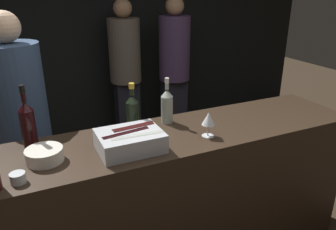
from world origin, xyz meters
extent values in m
cube|color=black|center=(0.00, 2.69, 1.40)|extent=(6.40, 0.06, 2.80)
cube|color=#2D2116|center=(0.00, 0.29, 0.50)|extent=(2.58, 0.59, 1.01)
cube|color=#B7BABF|center=(-0.29, 0.21, 1.06)|extent=(0.36, 0.27, 0.11)
cylinder|color=#B2B7AD|center=(-0.26, 0.15, 1.09)|extent=(0.30, 0.08, 0.07)
cylinder|color=black|center=(-0.31, 0.21, 1.09)|extent=(0.28, 0.10, 0.07)
cylinder|color=#380F0F|center=(-0.25, 0.27, 1.09)|extent=(0.25, 0.09, 0.07)
cylinder|color=silver|center=(-0.74, 0.27, 1.04)|extent=(0.19, 0.19, 0.07)
cylinder|color=gray|center=(-0.74, 0.27, 1.07)|extent=(0.16, 0.16, 0.01)
cylinder|color=silver|center=(0.20, 0.17, 1.01)|extent=(0.07, 0.07, 0.00)
cylinder|color=silver|center=(0.20, 0.17, 1.05)|extent=(0.01, 0.01, 0.07)
cone|color=silver|center=(0.20, 0.17, 1.13)|extent=(0.08, 0.08, 0.08)
cylinder|color=silver|center=(-0.88, 0.11, 1.03)|extent=(0.07, 0.07, 0.05)
sphere|color=#F9D67F|center=(-0.88, 0.11, 1.04)|extent=(0.03, 0.03, 0.03)
cylinder|color=black|center=(-0.80, 0.49, 1.12)|extent=(0.08, 0.08, 0.22)
cone|color=black|center=(-0.80, 0.49, 1.25)|extent=(0.08, 0.08, 0.05)
cylinder|color=black|center=(-0.80, 0.49, 1.33)|extent=(0.03, 0.03, 0.10)
cylinder|color=black|center=(-0.80, 0.49, 1.35)|extent=(0.03, 0.03, 0.04)
cylinder|color=black|center=(-0.19, 0.45, 1.10)|extent=(0.08, 0.08, 0.19)
cone|color=black|center=(-0.19, 0.45, 1.22)|extent=(0.08, 0.08, 0.05)
cylinder|color=black|center=(-0.19, 0.45, 1.28)|extent=(0.03, 0.03, 0.08)
cylinder|color=gold|center=(-0.19, 0.45, 1.31)|extent=(0.03, 0.03, 0.03)
cylinder|color=#9EA899|center=(0.06, 0.48, 1.10)|extent=(0.08, 0.08, 0.18)
cone|color=#9EA899|center=(0.06, 0.48, 1.22)|extent=(0.08, 0.08, 0.05)
cylinder|color=#9EA899|center=(0.06, 0.48, 1.28)|extent=(0.02, 0.02, 0.08)
cylinder|color=silver|center=(0.06, 0.48, 1.30)|extent=(0.03, 0.03, 0.04)
cube|color=black|center=(0.35, 2.28, 0.40)|extent=(0.28, 0.20, 0.80)
cylinder|color=#60564C|center=(0.35, 2.28, 1.17)|extent=(0.37, 0.37, 0.73)
sphere|color=tan|center=(0.35, 2.28, 1.64)|extent=(0.21, 0.21, 0.21)
cube|color=black|center=(-0.84, 1.03, 0.40)|extent=(0.30, 0.22, 0.79)
cylinder|color=#334766|center=(-0.84, 1.03, 1.16)|extent=(0.40, 0.40, 0.73)
sphere|color=beige|center=(-0.84, 1.03, 1.63)|extent=(0.21, 0.21, 0.21)
cube|color=black|center=(0.90, 2.09, 0.41)|extent=(0.28, 0.20, 0.81)
cylinder|color=#473356|center=(0.90, 2.09, 1.18)|extent=(0.37, 0.37, 0.74)
sphere|color=tan|center=(0.90, 2.09, 1.66)|extent=(0.21, 0.21, 0.21)
camera|label=1|loc=(-0.79, -1.38, 1.88)|focal=35.00mm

